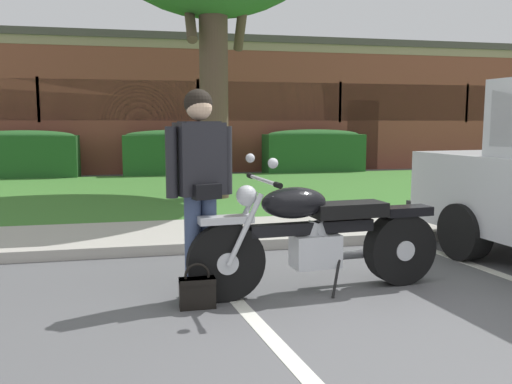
% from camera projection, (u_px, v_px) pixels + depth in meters
% --- Properties ---
extents(ground_plane, '(140.00, 140.00, 0.00)m').
position_uv_depth(ground_plane, '(418.00, 333.00, 3.67)').
color(ground_plane, '#565659').
extents(curb_strip, '(60.00, 0.20, 0.12)m').
position_uv_depth(curb_strip, '(304.00, 241.00, 6.22)').
color(curb_strip, '#ADA89E').
rests_on(curb_strip, ground).
extents(concrete_walk, '(60.00, 1.50, 0.08)m').
position_uv_depth(concrete_walk, '(284.00, 229.00, 7.05)').
color(concrete_walk, '#ADA89E').
rests_on(concrete_walk, ground).
extents(grass_lawn, '(60.00, 6.70, 0.06)m').
position_uv_depth(grass_lawn, '(232.00, 191.00, 11.02)').
color(grass_lawn, '#3D752D').
rests_on(grass_lawn, ground).
extents(stall_stripe_0, '(0.64, 4.38, 0.01)m').
position_uv_depth(stall_stripe_0, '(267.00, 333.00, 3.65)').
color(stall_stripe_0, silver).
rests_on(stall_stripe_0, ground).
extents(motorcycle, '(2.24, 0.82, 1.18)m').
position_uv_depth(motorcycle, '(327.00, 236.00, 4.54)').
color(motorcycle, black).
rests_on(motorcycle, ground).
extents(rider_person, '(0.55, 0.37, 1.70)m').
position_uv_depth(rider_person, '(200.00, 178.00, 4.29)').
color(rider_person, black).
rests_on(rider_person, ground).
extents(handbag, '(0.28, 0.13, 0.36)m').
position_uv_depth(handbag, '(197.00, 290.00, 4.15)').
color(handbag, black).
rests_on(handbag, ground).
extents(hedge_left, '(2.62, 0.90, 1.24)m').
position_uv_depth(hedge_left, '(24.00, 154.00, 13.45)').
color(hedge_left, '#235623').
rests_on(hedge_left, ground).
extents(hedge_center_left, '(2.82, 0.90, 1.24)m').
position_uv_depth(hedge_center_left, '(177.00, 152.00, 14.26)').
color(hedge_center_left, '#235623').
rests_on(hedge_center_left, ground).
extents(hedge_center_right, '(2.80, 0.90, 1.24)m').
position_uv_depth(hedge_center_right, '(313.00, 150.00, 15.07)').
color(hedge_center_right, '#235623').
rests_on(hedge_center_right, ground).
extents(brick_building, '(25.17, 9.45, 3.90)m').
position_uv_depth(brick_building, '(185.00, 108.00, 19.50)').
color(brick_building, brown).
rests_on(brick_building, ground).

